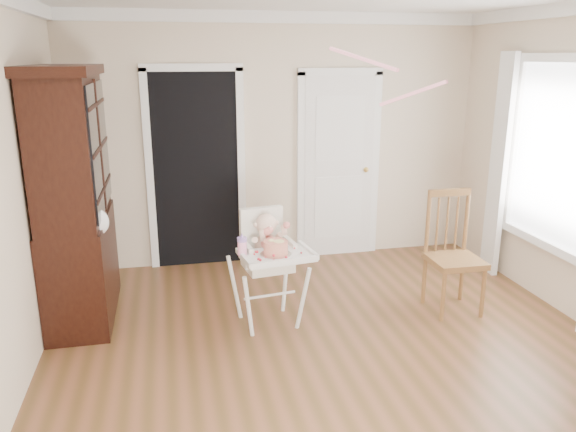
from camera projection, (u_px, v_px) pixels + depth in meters
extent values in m
plane|color=brown|center=(343.00, 369.00, 4.19)|extent=(5.00, 5.00, 0.00)
plane|color=beige|center=(278.00, 141.00, 6.17)|extent=(4.50, 0.00, 4.50)
cube|color=black|center=(196.00, 172.00, 6.05)|extent=(0.90, 0.03, 2.10)
cube|color=white|center=(150.00, 174.00, 5.95)|extent=(0.08, 0.05, 2.18)
cube|color=white|center=(241.00, 170.00, 6.15)|extent=(0.08, 0.05, 2.18)
cube|color=white|center=(191.00, 67.00, 5.75)|extent=(1.06, 0.05, 0.08)
cube|color=white|center=(338.00, 168.00, 6.37)|extent=(0.80, 0.05, 2.05)
cube|color=white|center=(301.00, 170.00, 6.29)|extent=(0.08, 0.05, 2.13)
cube|color=white|center=(375.00, 166.00, 6.47)|extent=(0.08, 0.05, 2.13)
sphere|color=gold|center=(366.00, 170.00, 6.41)|extent=(0.06, 0.06, 0.06)
cube|color=white|center=(559.00, 155.00, 5.01)|extent=(0.02, 1.20, 1.60)
cube|color=white|center=(570.00, 58.00, 4.77)|extent=(0.06, 1.36, 0.08)
cube|color=white|center=(499.00, 167.00, 5.79)|extent=(0.08, 0.28, 2.30)
cylinder|color=white|center=(249.00, 308.00, 4.58)|extent=(0.11, 0.13, 0.60)
cylinder|color=white|center=(303.00, 300.00, 4.73)|extent=(0.13, 0.11, 0.60)
cylinder|color=white|center=(235.00, 288.00, 4.97)|extent=(0.13, 0.11, 0.60)
cylinder|color=white|center=(285.00, 281.00, 5.13)|extent=(0.11, 0.13, 0.60)
cylinder|color=white|center=(270.00, 295.00, 4.81)|extent=(0.46, 0.09, 0.02)
cube|color=white|center=(268.00, 264.00, 4.78)|extent=(0.42, 0.41, 0.08)
cube|color=white|center=(246.00, 253.00, 4.68)|extent=(0.09, 0.34, 0.18)
cube|color=white|center=(288.00, 248.00, 4.81)|extent=(0.09, 0.34, 0.18)
cube|color=white|center=(261.00, 232.00, 4.86)|extent=(0.38, 0.11, 0.44)
cube|color=white|center=(277.00, 256.00, 4.52)|extent=(0.61, 0.47, 0.03)
cube|color=white|center=(285.00, 262.00, 4.34)|extent=(0.56, 0.11, 0.04)
ellipsoid|color=beige|center=(266.00, 247.00, 4.77)|extent=(0.23, 0.19, 0.26)
sphere|color=beige|center=(266.00, 224.00, 4.71)|extent=(0.20, 0.20, 0.18)
sphere|color=red|center=(269.00, 243.00, 4.70)|extent=(0.13, 0.13, 0.13)
sphere|color=red|center=(266.00, 232.00, 4.64)|extent=(0.07, 0.07, 0.07)
sphere|color=red|center=(287.00, 225.00, 4.69)|extent=(0.06, 0.06, 0.06)
cylinder|color=silver|center=(276.00, 254.00, 4.51)|extent=(0.25, 0.25, 0.01)
cylinder|color=#C1223B|center=(276.00, 247.00, 4.50)|extent=(0.19, 0.19, 0.11)
cylinder|color=#F2E08C|center=(279.00, 242.00, 4.47)|extent=(0.09, 0.09, 0.02)
cylinder|color=#FA99C2|center=(242.00, 248.00, 4.48)|extent=(0.07, 0.07, 0.12)
cylinder|color=#9068B6|center=(242.00, 239.00, 4.46)|extent=(0.08, 0.08, 0.03)
cone|color=#9068B6|center=(242.00, 235.00, 4.45)|extent=(0.03, 0.03, 0.04)
cube|color=black|center=(82.00, 267.00, 4.96)|extent=(0.51, 1.21, 0.91)
cube|color=black|center=(69.00, 148.00, 4.67)|extent=(0.47, 1.21, 1.21)
cube|color=black|center=(96.00, 153.00, 4.43)|extent=(0.02, 0.53, 1.06)
cube|color=black|center=(103.00, 142.00, 5.00)|extent=(0.02, 0.53, 1.06)
cube|color=black|center=(61.00, 70.00, 4.50)|extent=(0.55, 1.29, 0.08)
ellipsoid|color=white|center=(96.00, 222.00, 4.53)|extent=(0.20, 0.16, 0.22)
cube|color=brown|center=(455.00, 261.00, 5.05)|extent=(0.45, 0.45, 0.05)
cylinder|color=brown|center=(443.00, 296.00, 4.90)|extent=(0.04, 0.04, 0.48)
cylinder|color=brown|center=(483.00, 292.00, 4.97)|extent=(0.04, 0.04, 0.48)
cylinder|color=brown|center=(424.00, 279.00, 5.26)|extent=(0.04, 0.04, 0.48)
cylinder|color=brown|center=(462.00, 276.00, 5.33)|extent=(0.04, 0.04, 0.48)
cylinder|color=brown|center=(428.00, 223.00, 5.12)|extent=(0.04, 0.04, 0.62)
cylinder|color=brown|center=(466.00, 221.00, 5.19)|extent=(0.04, 0.04, 0.62)
cube|color=brown|center=(450.00, 192.00, 5.08)|extent=(0.40, 0.05, 0.06)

